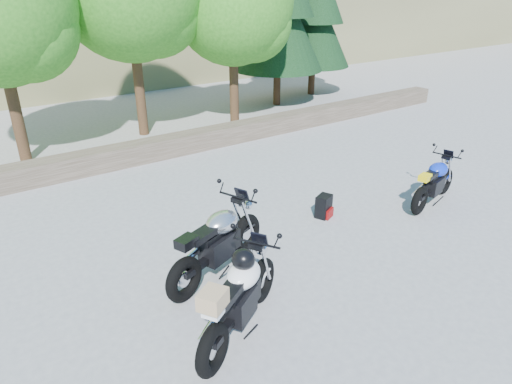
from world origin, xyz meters
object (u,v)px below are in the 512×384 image
Objects in this scene: white_bike at (239,296)px; backpack at (324,207)px; blue_bike at (434,183)px; silver_bike at (218,243)px.

backpack is at bearing -1.78° from white_bike.
backpack is at bearing 146.21° from blue_bike.
silver_bike is at bearing 167.13° from backpack.
white_bike is 4.29× the size of backpack.
silver_bike reaches higher than blue_bike.
silver_bike reaches higher than backpack.
silver_bike is 1.16× the size of blue_bike.
blue_bike is at bearing -21.52° from white_bike.
white_bike is 3.53m from backpack.
white_bike is 1.02× the size of blue_bike.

